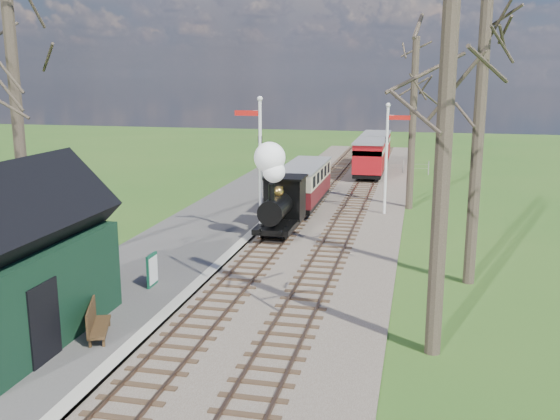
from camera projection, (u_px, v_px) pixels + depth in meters
The scene contains 18 objects.
distant_hills at pixel (376, 268), 76.48m from camera, with size 114.40×48.00×22.02m.
ballast_bed at pixel (326, 212), 32.64m from camera, with size 8.00×60.00×0.10m, color brown.
track_near at pixel (302, 210), 32.91m from camera, with size 1.60×60.00×0.15m.
track_far at pixel (351, 212), 32.35m from camera, with size 1.60×60.00×0.15m.
platform at pixel (184, 246), 26.04m from camera, with size 5.00×44.00×0.20m, color #474442.
coping_strip at pixel (237, 249), 25.54m from camera, with size 0.40×44.00×0.21m, color #B2AD9E.
station_shed at pixel (12, 265), 16.21m from camera, with size 3.25×6.30×4.78m.
semaphore_near at pixel (259, 158), 26.60m from camera, with size 1.22×0.24×6.22m.
semaphore_far at pixel (388, 151), 31.27m from camera, with size 1.22×0.24×5.72m.
bare_trees at pixel (275, 134), 20.19m from camera, with size 15.51×22.39×12.00m.
fence_line at pixel (341, 165), 46.09m from camera, with size 12.60×0.08×1.00m.
locomotive at pixel (279, 194), 27.35m from camera, with size 1.68×3.91×4.19m.
coach at pixel (304, 183), 33.23m from camera, with size 1.96×6.70×2.06m.
red_carriage_a at pixel (370, 158), 42.84m from camera, with size 2.04×5.05×2.15m.
red_carriage_b at pixel (376, 148), 48.08m from camera, with size 2.04×5.05×2.15m.
sign_board at pixel (152, 270), 20.70m from camera, with size 0.11×0.75×1.09m.
bench at pixel (95, 322), 16.70m from camera, with size 1.02×1.64×0.91m.
person at pixel (91, 299), 17.90m from camera, with size 0.44×0.29×1.21m, color #1A232F.
Camera 1 is at (5.94, -9.61, 7.13)m, focal length 40.00 mm.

